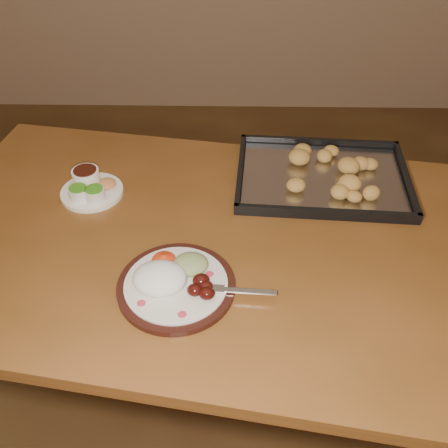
{
  "coord_description": "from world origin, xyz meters",
  "views": [
    {
      "loc": [
        0.18,
        -1.05,
        1.62
      ],
      "look_at": [
        0.17,
        -0.08,
        0.77
      ],
      "focal_mm": 40.0,
      "sensor_mm": 36.0,
      "label": 1
    }
  ],
  "objects": [
    {
      "name": "ground",
      "position": [
        0.0,
        0.0,
        0.0
      ],
      "size": [
        4.0,
        4.0,
        0.0
      ],
      "primitive_type": "plane",
      "color": "brown",
      "rests_on": "ground"
    },
    {
      "name": "baking_tray",
      "position": [
        0.45,
        0.14,
        0.77
      ],
      "size": [
        0.52,
        0.4,
        0.05
      ],
      "rotation": [
        0.0,
        0.0,
        -0.07
      ],
      "color": "black",
      "rests_on": "dining_table"
    },
    {
      "name": "dinner_plate",
      "position": [
        0.06,
        -0.28,
        0.77
      ],
      "size": [
        0.36,
        0.27,
        0.06
      ],
      "rotation": [
        0.0,
        0.0,
        -0.15
      ],
      "color": "black",
      "rests_on": "dining_table"
    },
    {
      "name": "dining_table",
      "position": [
        0.12,
        -0.11,
        0.65
      ],
      "size": [
        1.62,
        1.12,
        0.75
      ],
      "rotation": [
        0.0,
        0.0,
        -0.16
      ],
      "color": "brown",
      "rests_on": "ground"
    },
    {
      "name": "condiment_saucer",
      "position": [
        -0.21,
        0.07,
        0.77
      ],
      "size": [
        0.17,
        0.17,
        0.06
      ],
      "rotation": [
        0.0,
        0.0,
        0.24
      ],
      "color": "white",
      "rests_on": "dining_table"
    }
  ]
}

